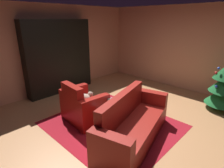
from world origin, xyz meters
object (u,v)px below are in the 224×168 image
Objects in this scene: bookshelf_unit at (62,58)px; couch_red at (133,125)px; coffee_table at (115,108)px; armchair_red at (83,107)px; book_stack_on_table at (112,102)px; bottle_on_table at (109,105)px.

bookshelf_unit is 1.02× the size of couch_red.
couch_red is 0.60m from coffee_table.
armchair_red reaches higher than couch_red.
bookshelf_unit is at bearing 170.40° from couch_red.
bookshelf_unit is 2.22m from armchair_red.
bookshelf_unit is 3.27× the size of coffee_table.
bookshelf_unit is at bearing 158.94° from armchair_red.
book_stack_on_table is at bearing -164.61° from coffee_table.
armchair_red is (1.96, -0.75, -0.73)m from bookshelf_unit.
coffee_table is (2.64, -0.43, -0.64)m from bookshelf_unit.
bottle_on_table reaches higher than book_stack_on_table.
couch_red reaches higher than coffee_table.
armchair_red reaches higher than bottle_on_table.
armchair_red is 0.73m from book_stack_on_table.
bottle_on_table is (0.70, 0.14, 0.23)m from armchair_red.
armchair_red is 4.76× the size of book_stack_on_table.
bookshelf_unit is at bearing 170.29° from book_stack_on_table.
coffee_table is 3.04× the size of book_stack_on_table.
armchair_red is at bearing -21.06° from bookshelf_unit.
armchair_red is 1.56× the size of coffee_table.
bottle_on_table is at bearing -65.90° from book_stack_on_table.
coffee_table is (0.68, 0.33, 0.09)m from armchair_red.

